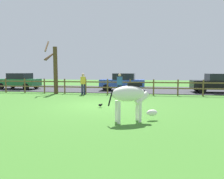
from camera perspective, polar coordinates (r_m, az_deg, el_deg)
name	(u,v)px	position (r m, az deg, el deg)	size (l,w,h in m)	color
ground_plane	(98,105)	(10.88, -3.94, -4.45)	(60.00, 60.00, 0.00)	#3D7528
parking_asphalt	(120,89)	(19.98, 2.17, 0.08)	(28.00, 7.40, 0.05)	#38383D
paddock_fence	(108,86)	(15.75, -1.26, 1.09)	(21.28, 0.11, 1.21)	brown
bare_tree	(55,68)	(16.96, -15.87, 5.79)	(1.01, 1.65, 4.26)	#513A23
zebra	(131,96)	(7.26, 5.28, -1.96)	(1.79, 1.09, 1.41)	white
crow_on_grass	(100,105)	(10.19, -3.31, -4.39)	(0.21, 0.10, 0.20)	black
parked_car_blue	(123,82)	(18.42, 3.07, 2.19)	(4.04, 1.96, 1.56)	#2D4CAD
parked_car_green	(19,81)	(21.97, -24.76, 2.21)	(4.07, 2.02, 1.56)	#236B38
parked_car_black	(217,83)	(18.75, 27.65, 1.65)	(4.00, 1.88, 1.56)	black
visitor_left_of_tree	(83,83)	(15.72, -8.15, 1.84)	(0.37, 0.24, 1.64)	#232847
visitor_right_of_tree	(120,84)	(14.76, 2.18, 1.67)	(0.39, 0.28, 1.64)	#232847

